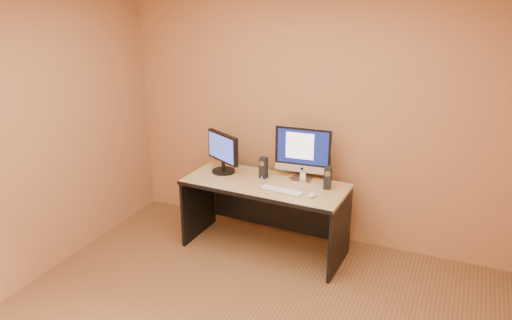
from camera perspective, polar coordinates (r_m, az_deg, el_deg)
name	(u,v)px	position (r m, az deg, el deg)	size (l,w,h in m)	color
walls	(221,186)	(3.18, -4.00, -3.02)	(4.00, 4.00, 2.60)	#96633C
desk	(265,217)	(4.91, 1.01, -6.49)	(1.55, 0.68, 0.72)	tan
imac	(302,154)	(4.76, 5.32, 0.73)	(0.55, 0.20, 0.53)	#B8B8BD
second_monitor	(223,153)	(4.97, -3.78, 0.82)	(0.47, 0.23, 0.41)	black
speaker_left	(264,168)	(4.84, 0.87, -0.89)	(0.07, 0.07, 0.21)	black
speaker_right	(328,178)	(4.64, 8.20, -2.03)	(0.07, 0.07, 0.21)	black
keyboard	(281,190)	(4.58, 2.91, -3.48)	(0.42, 0.11, 0.02)	#BCBDC1
mouse	(313,195)	(4.49, 6.50, -3.96)	(0.06, 0.10, 0.03)	silver
cable_a	(310,179)	(4.88, 6.17, -2.14)	(0.01, 0.01, 0.21)	black
cable_b	(295,176)	(4.93, 4.53, -1.82)	(0.01, 0.01, 0.17)	black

